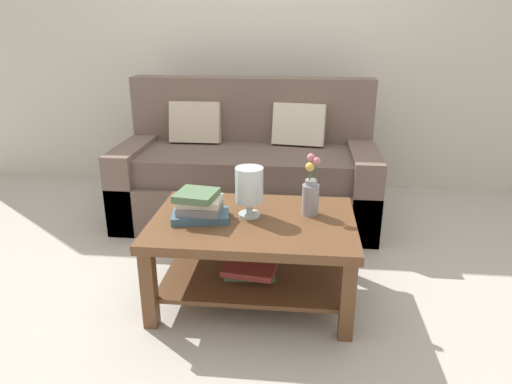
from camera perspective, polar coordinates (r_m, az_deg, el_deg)
The scene contains 7 objects.
ground_plane at distance 3.03m, azimuth -1.06°, elevation -8.78°, with size 10.00×10.00×0.00m, color #B7B2A8.
back_wall at distance 4.30m, azimuth 1.57°, elevation 18.62°, with size 6.40×0.12×2.70m, color beige.
couch at distance 3.63m, azimuth -1.01°, elevation 2.48°, with size 1.93×0.90×1.06m.
coffee_table at distance 2.54m, azimuth -0.37°, elevation -6.19°, with size 1.09×0.76×0.48m.
book_stack_main at distance 2.47m, azimuth -6.99°, elevation -1.77°, with size 0.32×0.23×0.15m.
glass_hurricane_vase at distance 2.46m, azimuth -0.82°, elevation 0.63°, with size 0.15×0.15×0.27m.
flower_pitcher at distance 2.52m, azimuth 6.75°, elevation -0.15°, with size 0.09×0.09×0.34m.
Camera 1 is at (0.32, -2.63, 1.47)m, focal length 32.44 mm.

